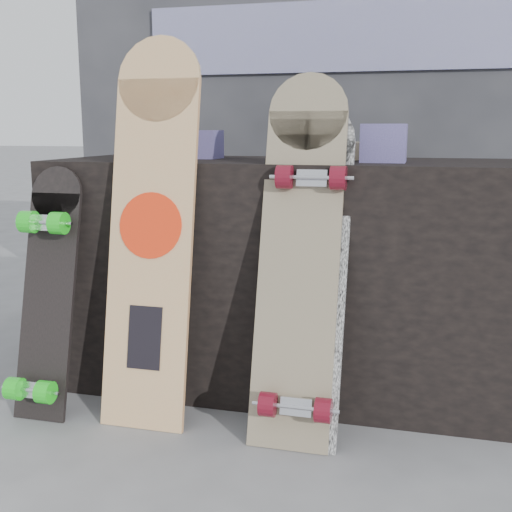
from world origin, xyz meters
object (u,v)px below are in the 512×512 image
(longboard_celtic, at_px, (300,245))
(skateboard_dark, at_px, (46,291))
(vendor_table, at_px, (286,274))
(longboard_cascadia, at_px, (308,268))
(longboard_geisha, at_px, (152,220))

(longboard_celtic, relative_size, skateboard_dark, 1.36)
(vendor_table, relative_size, skateboard_dark, 2.03)
(skateboard_dark, bearing_deg, vendor_table, 32.15)
(vendor_table, xyz_separation_m, longboard_cascadia, (0.14, -0.35, 0.11))
(vendor_table, relative_size, longboard_celtic, 1.49)
(longboard_celtic, bearing_deg, longboard_cascadia, -20.18)
(longboard_geisha, xyz_separation_m, longboard_celtic, (0.46, 0.01, -0.06))
(longboard_cascadia, bearing_deg, vendor_table, 111.38)
(skateboard_dark, bearing_deg, longboard_cascadia, 5.42)
(longboard_celtic, height_order, skateboard_dark, longboard_celtic)
(longboard_geisha, height_order, longboard_celtic, longboard_geisha)
(longboard_geisha, distance_m, skateboard_dark, 0.42)
(longboard_geisha, relative_size, longboard_celtic, 1.11)
(skateboard_dark, bearing_deg, longboard_geisha, 12.64)
(longboard_cascadia, bearing_deg, longboard_celtic, 159.82)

